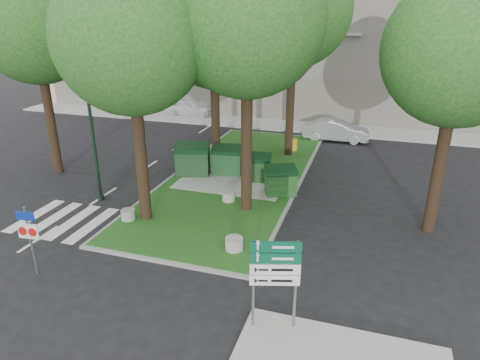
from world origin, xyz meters
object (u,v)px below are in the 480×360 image
at_px(tree_median_mid, 216,27).
at_px(dumpster_c, 256,168).
at_px(tree_street_left, 35,11).
at_px(directional_sign, 275,271).
at_px(litter_bin, 294,145).
at_px(street_lamp, 91,123).
at_px(tree_median_near_left, 132,23).
at_px(bollard_mid, 229,196).
at_px(tree_median_near_right, 250,1).
at_px(dumpster_a, 193,160).
at_px(car_silver, 336,130).
at_px(traffic_sign_pole, 29,232).
at_px(bollard_right, 234,244).
at_px(bollard_left, 128,214).
at_px(dumpster_b, 228,160).
at_px(dumpster_d, 281,181).
at_px(car_white, 190,107).
at_px(tree_street_right, 466,35).

relative_size(tree_median_mid, dumpster_c, 6.83).
bearing_deg(tree_street_left, directional_sign, -31.58).
xyz_separation_m(litter_bin, street_lamp, (-6.74, -9.15, 2.96)).
xyz_separation_m(tree_median_near_left, bollard_mid, (2.48, 2.44, -7.00)).
xyz_separation_m(litter_bin, directional_sign, (2.35, -14.83, 1.32)).
bearing_deg(tree_median_near_right, dumpster_a, 141.93).
bearing_deg(car_silver, dumpster_c, 159.23).
distance_m(bollard_mid, traffic_sign_pole, 7.99).
xyz_separation_m(bollard_right, bollard_mid, (-1.48, 3.72, -0.02)).
height_order(tree_median_mid, bollard_left, tree_median_mid).
xyz_separation_m(dumpster_b, dumpster_d, (3.08, -1.75, -0.06)).
distance_m(tree_street_left, car_white, 15.09).
relative_size(tree_street_left, dumpster_b, 6.80).
bearing_deg(bollard_left, tree_median_mid, 80.20).
bearing_deg(tree_street_right, car_white, 138.51).
height_order(dumpster_d, traffic_sign_pole, traffic_sign_pole).
xyz_separation_m(tree_median_mid, tree_street_left, (-7.50, -3.00, 0.67)).
xyz_separation_m(bollard_left, car_white, (-5.00, 17.20, 0.35)).
distance_m(dumpster_b, dumpster_c, 1.66).
xyz_separation_m(dumpster_b, car_white, (-7.01, 11.20, -0.12)).
bearing_deg(bollard_right, car_silver, 82.75).
distance_m(tree_median_near_left, dumpster_b, 8.71).
height_order(dumpster_a, litter_bin, dumpster_a).
relative_size(tree_street_right, car_white, 2.57).
xyz_separation_m(dumpster_a, dumpster_b, (1.60, 0.66, -0.08)).
height_order(dumpster_a, bollard_mid, dumpster_a).
relative_size(tree_median_near_left, dumpster_c, 7.20).
bearing_deg(bollard_right, dumpster_b, 110.89).
distance_m(tree_street_left, bollard_right, 14.02).
bearing_deg(litter_bin, car_white, 145.30).
bearing_deg(dumpster_d, bollard_mid, -166.81).
bearing_deg(dumpster_b, car_white, 114.33).
bearing_deg(directional_sign, bollard_mid, 100.88).
distance_m(tree_median_near_left, tree_street_left, 7.83).
bearing_deg(tree_median_mid, traffic_sign_pole, -100.64).
bearing_deg(dumpster_b, directional_sign, -72.53).
distance_m(dumpster_a, dumpster_b, 1.73).
height_order(tree_street_right, car_white, tree_street_right).
distance_m(street_lamp, car_white, 16.16).
height_order(bollard_left, car_silver, car_silver).
height_order(dumpster_d, litter_bin, dumpster_d).
bearing_deg(street_lamp, tree_street_right, 5.84).
bearing_deg(bollard_left, street_lamp, 146.73).
height_order(tree_street_right, dumpster_c, tree_street_right).
xyz_separation_m(tree_street_left, traffic_sign_pole, (5.46, -7.87, -6.17)).
bearing_deg(directional_sign, tree_median_near_right, 95.14).
bearing_deg(car_silver, tree_median_mid, 140.98).
distance_m(dumpster_b, street_lamp, 6.76).
relative_size(tree_median_near_left, street_lamp, 1.94).
height_order(bollard_left, bollard_mid, bollard_mid).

